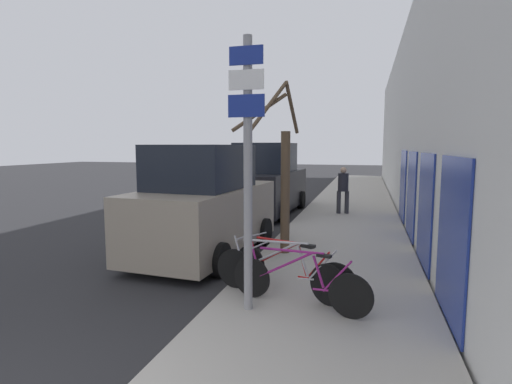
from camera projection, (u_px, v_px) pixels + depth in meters
name	position (u px, v px, depth m)	size (l,w,h in m)	color
ground_plane	(269.00, 218.00, 13.45)	(80.00, 80.00, 0.00)	#28282B
sidewalk_curb	(351.00, 207.00, 15.43)	(3.20, 32.00, 0.15)	#ADA89E
building_facade	(403.00, 124.00, 14.53)	(0.23, 32.00, 6.50)	silver
signpost	(248.00, 166.00, 5.37)	(0.50, 0.14, 3.71)	#939399
bicycle_0	(298.00, 282.00, 5.62)	(2.07, 0.65, 0.84)	black
bicycle_1	(282.00, 272.00, 6.02)	(2.24, 0.58, 0.88)	black
bicycle_2	(286.00, 270.00, 6.18)	(1.93, 0.99, 0.85)	black
parked_car_0	(204.00, 206.00, 8.80)	(2.33, 4.35, 2.45)	gray
parked_car_1	(267.00, 182.00, 14.32)	(2.24, 4.83, 2.53)	black
pedestrian_near	(343.00, 187.00, 13.44)	(0.41, 0.35, 1.57)	#333338
street_tree	(283.00, 176.00, 8.39)	(1.15, 1.57, 3.61)	brown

